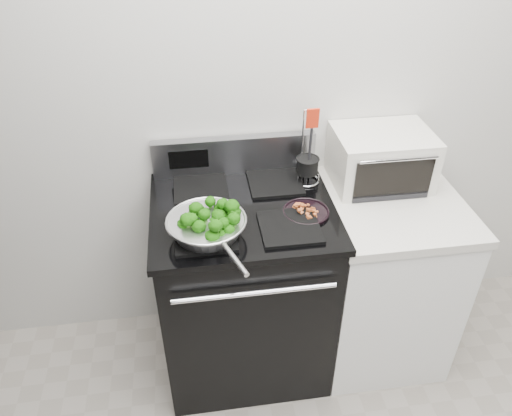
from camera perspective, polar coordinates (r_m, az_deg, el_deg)
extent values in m
cube|color=#BAB7B0|center=(2.28, 4.93, 13.83)|extent=(4.00, 0.02, 2.70)
cube|color=black|center=(2.45, -1.35, -9.38)|extent=(0.76, 0.66, 0.92)
cube|color=black|center=(2.14, -1.52, -0.33)|extent=(0.79, 0.69, 0.03)
cube|color=#99999E|center=(2.34, -2.49, 6.08)|extent=(0.76, 0.05, 0.18)
cube|color=black|center=(1.98, -5.80, -3.06)|extent=(0.24, 0.24, 0.01)
cube|color=black|center=(2.02, 3.87, -2.20)|extent=(0.24, 0.24, 0.01)
cube|color=black|center=(2.26, -6.34, 2.25)|extent=(0.24, 0.24, 0.01)
cube|color=black|center=(2.29, 2.17, 2.94)|extent=(0.24, 0.24, 0.01)
cube|color=white|center=(2.61, 13.90, -7.88)|extent=(0.60, 0.66, 0.88)
cube|color=beige|center=(2.33, 15.48, 0.42)|extent=(0.62, 0.68, 0.04)
torus|color=silver|center=(1.95, -5.71, -1.38)|extent=(0.32, 0.32, 0.01)
cylinder|color=silver|center=(1.77, -2.48, -5.79)|extent=(0.08, 0.19, 0.02)
cylinder|color=black|center=(2.11, 5.72, -0.50)|extent=(0.20, 0.20, 0.01)
cylinder|color=black|center=(2.28, 5.89, 4.85)|extent=(0.10, 0.10, 0.07)
cylinder|color=black|center=(2.24, 6.02, 6.71)|extent=(0.01, 0.01, 0.22)
cube|color=red|center=(2.17, 6.27, 10.29)|extent=(0.05, 0.01, 0.09)
cube|color=silver|center=(2.38, 14.07, 5.61)|extent=(0.44, 0.33, 0.25)
cube|color=black|center=(2.25, 15.48, 3.27)|extent=(0.35, 0.01, 0.18)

